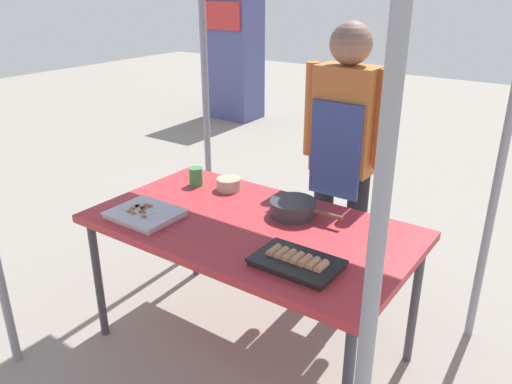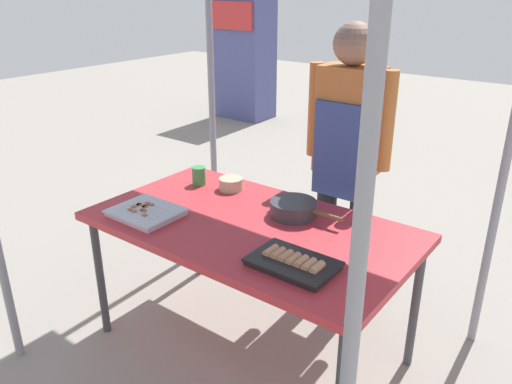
{
  "view_description": "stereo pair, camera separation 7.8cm",
  "coord_description": "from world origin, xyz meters",
  "px_view_note": "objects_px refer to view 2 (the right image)",
  "views": [
    {
      "loc": [
        1.33,
        -1.84,
        1.86
      ],
      "look_at": [
        0.0,
        0.05,
        0.9
      ],
      "focal_mm": 35.86,
      "sensor_mm": 36.0,
      "label": 1
    },
    {
      "loc": [
        1.4,
        -1.79,
        1.86
      ],
      "look_at": [
        0.0,
        0.05,
        0.9
      ],
      "focal_mm": 35.86,
      "sensor_mm": 36.0,
      "label": 2
    }
  ],
  "objects_px": {
    "tray_grilled_sausages": "(293,263)",
    "tray_meat_skewers": "(146,212)",
    "condiment_bowl": "(231,184)",
    "cooking_wok": "(294,208)",
    "neighbor_stall_right": "(245,54)",
    "drink_cup_near_edge": "(199,176)",
    "stall_table": "(250,233)",
    "vendor_woman": "(347,147)"
  },
  "relations": [
    {
      "from": "stall_table",
      "to": "condiment_bowl",
      "type": "xyz_separation_m",
      "value": [
        -0.36,
        0.29,
        0.09
      ]
    },
    {
      "from": "drink_cup_near_edge",
      "to": "neighbor_stall_right",
      "type": "height_order",
      "value": "neighbor_stall_right"
    },
    {
      "from": "tray_meat_skewers",
      "to": "drink_cup_near_edge",
      "type": "height_order",
      "value": "drink_cup_near_edge"
    },
    {
      "from": "drink_cup_near_edge",
      "to": "tray_grilled_sausages",
      "type": "bearing_deg",
      "value": -25.37
    },
    {
      "from": "tray_grilled_sausages",
      "to": "vendor_woman",
      "type": "bearing_deg",
      "value": 105.46
    },
    {
      "from": "condiment_bowl",
      "to": "drink_cup_near_edge",
      "type": "xyz_separation_m",
      "value": [
        -0.2,
        -0.05,
        0.02
      ]
    },
    {
      "from": "cooking_wok",
      "to": "vendor_woman",
      "type": "relative_size",
      "value": 0.24
    },
    {
      "from": "condiment_bowl",
      "to": "tray_grilled_sausages",
      "type": "bearing_deg",
      "value": -33.78
    },
    {
      "from": "cooking_wok",
      "to": "neighbor_stall_right",
      "type": "distance_m",
      "value": 5.04
    },
    {
      "from": "neighbor_stall_right",
      "to": "drink_cup_near_edge",
      "type": "bearing_deg",
      "value": -55.05
    },
    {
      "from": "stall_table",
      "to": "cooking_wok",
      "type": "bearing_deg",
      "value": 58.24
    },
    {
      "from": "tray_meat_skewers",
      "to": "condiment_bowl",
      "type": "height_order",
      "value": "condiment_bowl"
    },
    {
      "from": "tray_grilled_sausages",
      "to": "condiment_bowl",
      "type": "height_order",
      "value": "condiment_bowl"
    },
    {
      "from": "stall_table",
      "to": "condiment_bowl",
      "type": "height_order",
      "value": "condiment_bowl"
    },
    {
      "from": "stall_table",
      "to": "vendor_woman",
      "type": "bearing_deg",
      "value": 78.73
    },
    {
      "from": "condiment_bowl",
      "to": "vendor_woman",
      "type": "xyz_separation_m",
      "value": [
        0.5,
        0.43,
        0.21
      ]
    },
    {
      "from": "cooking_wok",
      "to": "tray_grilled_sausages",
      "type": "bearing_deg",
      "value": -56.98
    },
    {
      "from": "stall_table",
      "to": "tray_grilled_sausages",
      "type": "relative_size",
      "value": 4.41
    },
    {
      "from": "tray_meat_skewers",
      "to": "cooking_wok",
      "type": "bearing_deg",
      "value": 36.7
    },
    {
      "from": "tray_grilled_sausages",
      "to": "cooking_wok",
      "type": "height_order",
      "value": "cooking_wok"
    },
    {
      "from": "tray_grilled_sausages",
      "to": "neighbor_stall_right",
      "type": "bearing_deg",
      "value": 130.39
    },
    {
      "from": "tray_meat_skewers",
      "to": "condiment_bowl",
      "type": "relative_size",
      "value": 2.44
    },
    {
      "from": "tray_meat_skewers",
      "to": "drink_cup_near_edge",
      "type": "relative_size",
      "value": 3.17
    },
    {
      "from": "tray_grilled_sausages",
      "to": "tray_meat_skewers",
      "type": "height_order",
      "value": "tray_grilled_sausages"
    },
    {
      "from": "tray_grilled_sausages",
      "to": "vendor_woman",
      "type": "relative_size",
      "value": 0.22
    },
    {
      "from": "tray_grilled_sausages",
      "to": "drink_cup_near_edge",
      "type": "xyz_separation_m",
      "value": [
        -0.96,
        0.45,
        0.03
      ]
    },
    {
      "from": "tray_grilled_sausages",
      "to": "neighbor_stall_right",
      "type": "distance_m",
      "value": 5.54
    },
    {
      "from": "condiment_bowl",
      "to": "neighbor_stall_right",
      "type": "distance_m",
      "value": 4.67
    },
    {
      "from": "stall_table",
      "to": "drink_cup_near_edge",
      "type": "distance_m",
      "value": 0.61
    },
    {
      "from": "cooking_wok",
      "to": "neighbor_stall_right",
      "type": "height_order",
      "value": "neighbor_stall_right"
    },
    {
      "from": "condiment_bowl",
      "to": "neighbor_stall_right",
      "type": "relative_size",
      "value": 0.08
    },
    {
      "from": "tray_grilled_sausages",
      "to": "condiment_bowl",
      "type": "bearing_deg",
      "value": 146.22
    },
    {
      "from": "tray_grilled_sausages",
      "to": "tray_meat_skewers",
      "type": "bearing_deg",
      "value": -178.31
    },
    {
      "from": "vendor_woman",
      "to": "condiment_bowl",
      "type": "bearing_deg",
      "value": 40.53
    },
    {
      "from": "condiment_bowl",
      "to": "drink_cup_near_edge",
      "type": "height_order",
      "value": "drink_cup_near_edge"
    },
    {
      "from": "tray_grilled_sausages",
      "to": "cooking_wok",
      "type": "bearing_deg",
      "value": 123.02
    },
    {
      "from": "stall_table",
      "to": "vendor_woman",
      "type": "height_order",
      "value": "vendor_woman"
    },
    {
      "from": "stall_table",
      "to": "tray_meat_skewers",
      "type": "height_order",
      "value": "tray_meat_skewers"
    },
    {
      "from": "tray_grilled_sausages",
      "to": "condiment_bowl",
      "type": "relative_size",
      "value": 2.63
    },
    {
      "from": "stall_table",
      "to": "tray_grilled_sausages",
      "type": "xyz_separation_m",
      "value": [
        0.4,
        -0.22,
        0.07
      ]
    },
    {
      "from": "tray_meat_skewers",
      "to": "condiment_bowl",
      "type": "distance_m",
      "value": 0.55
    },
    {
      "from": "tray_grilled_sausages",
      "to": "cooking_wok",
      "type": "distance_m",
      "value": 0.51
    }
  ]
}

